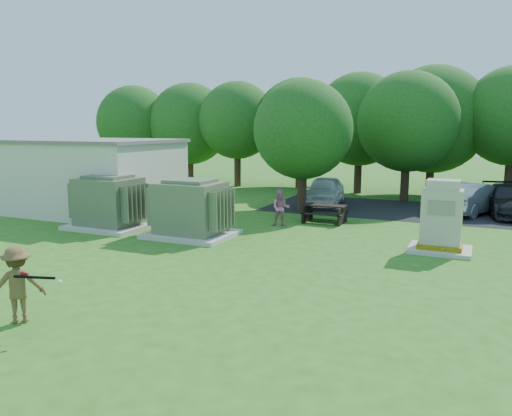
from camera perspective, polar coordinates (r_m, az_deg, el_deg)
The scene contains 15 objects.
ground at distance 13.11m, azimuth -7.27°, elevation -8.23°, with size 120.00×120.00×0.00m, color #2D6619.
service_building at distance 25.01m, azimuth -20.63°, elevation 3.39°, with size 10.00×5.00×3.20m, color beige.
service_building_roof at distance 24.91m, azimuth -20.86°, elevation 7.22°, with size 10.20×5.20×0.15m, color slate.
parking_strip at distance 24.45m, azimuth 24.87°, elevation -0.78°, with size 20.00×6.00×0.01m, color #232326.
transformer_left at distance 20.22m, azimuth -16.43°, elevation 0.52°, with size 3.00×2.40×2.07m.
transformer_right at distance 18.05m, azimuth -7.47°, elevation -0.20°, with size 3.00×2.40×2.07m.
generator_cabinet at distance 16.74m, azimuth 20.43°, elevation -1.35°, with size 1.88×1.54×2.29m.
picnic_table at distance 20.75m, azimuth 7.85°, elevation -0.39°, with size 1.73×1.29×0.74m.
batter at distance 11.24m, azimuth -25.57°, elevation -7.89°, with size 1.02×0.59×1.58m, color brown.
person_at_picnic at distance 19.77m, azimuth 2.84°, elevation -0.00°, with size 0.71×0.55×1.46m, color #CC6C96.
car_white at distance 25.33m, azimuth 7.84°, elevation 1.95°, with size 1.69×4.19×1.43m, color white.
car_silver_a at distance 24.64m, azimuth 23.52°, elevation 1.05°, with size 1.51×4.32×1.42m, color #A6A6AA.
car_dark at distance 24.84m, azimuth 26.99°, elevation 0.78°, with size 1.90×4.67×1.35m, color black.
batting_equipment at distance 10.69m, azimuth -23.84°, elevation -7.27°, with size 1.20×0.29×0.09m.
tree_row at distance 29.53m, azimuth 15.02°, elevation 9.46°, with size 41.30×13.30×7.30m.
Camera 1 is at (6.59, -10.63, 3.95)m, focal length 35.00 mm.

